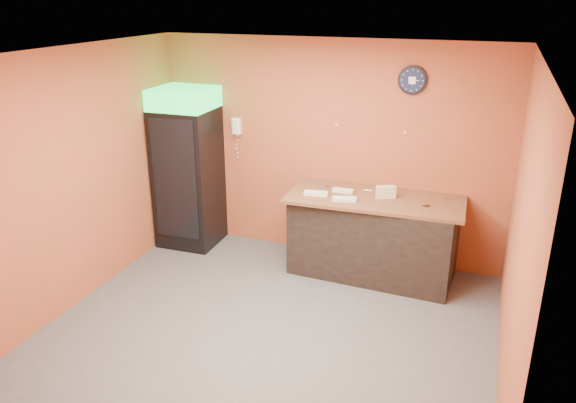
% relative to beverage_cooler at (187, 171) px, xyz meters
% --- Properties ---
extents(floor, '(4.50, 4.50, 0.00)m').
position_rel_beverage_cooler_xyz_m(floor, '(1.85, -1.60, -1.05)').
color(floor, '#47474C').
rests_on(floor, ground).
extents(back_wall, '(4.50, 0.02, 2.80)m').
position_rel_beverage_cooler_xyz_m(back_wall, '(1.85, 0.40, 0.35)').
color(back_wall, '#B44733').
rests_on(back_wall, floor).
extents(left_wall, '(0.02, 4.00, 2.80)m').
position_rel_beverage_cooler_xyz_m(left_wall, '(-0.40, -1.60, 0.35)').
color(left_wall, '#B44733').
rests_on(left_wall, floor).
extents(right_wall, '(0.02, 4.00, 2.80)m').
position_rel_beverage_cooler_xyz_m(right_wall, '(4.10, -1.60, 0.35)').
color(right_wall, '#B44733').
rests_on(right_wall, floor).
extents(ceiling, '(4.50, 4.00, 0.02)m').
position_rel_beverage_cooler_xyz_m(ceiling, '(1.85, -1.60, 1.75)').
color(ceiling, white).
rests_on(ceiling, back_wall).
extents(beverage_cooler, '(0.77, 0.78, 2.15)m').
position_rel_beverage_cooler_xyz_m(beverage_cooler, '(0.00, 0.00, 0.00)').
color(beverage_cooler, black).
rests_on(beverage_cooler, floor).
extents(prep_counter, '(1.98, 0.96, 0.97)m').
position_rel_beverage_cooler_xyz_m(prep_counter, '(2.57, -0.03, -0.56)').
color(prep_counter, black).
rests_on(prep_counter, floor).
extents(wall_clock, '(0.34, 0.06, 0.34)m').
position_rel_beverage_cooler_xyz_m(wall_clock, '(2.85, 0.37, 1.30)').
color(wall_clock, black).
rests_on(wall_clock, back_wall).
extents(wall_phone, '(0.12, 0.10, 0.22)m').
position_rel_beverage_cooler_xyz_m(wall_phone, '(0.59, 0.35, 0.58)').
color(wall_phone, white).
rests_on(wall_phone, back_wall).
extents(butcher_paper, '(2.12, 1.02, 0.04)m').
position_rel_beverage_cooler_xyz_m(butcher_paper, '(2.57, -0.03, -0.06)').
color(butcher_paper, brown).
rests_on(butcher_paper, prep_counter).
extents(sub_roll_stack, '(0.24, 0.17, 0.15)m').
position_rel_beverage_cooler_xyz_m(sub_roll_stack, '(2.69, -0.03, 0.03)').
color(sub_roll_stack, beige).
rests_on(sub_roll_stack, butcher_paper).
extents(wrapped_sandwich_left, '(0.30, 0.16, 0.04)m').
position_rel_beverage_cooler_xyz_m(wrapped_sandwich_left, '(1.89, -0.22, -0.02)').
color(wrapped_sandwich_left, silver).
rests_on(wrapped_sandwich_left, butcher_paper).
extents(wrapped_sandwich_mid, '(0.30, 0.17, 0.04)m').
position_rel_beverage_cooler_xyz_m(wrapped_sandwich_mid, '(2.26, -0.29, -0.02)').
color(wrapped_sandwich_mid, silver).
rests_on(wrapped_sandwich_mid, butcher_paper).
extents(wrapped_sandwich_right, '(0.26, 0.10, 0.04)m').
position_rel_beverage_cooler_xyz_m(wrapped_sandwich_right, '(2.16, -0.00, -0.02)').
color(wrapped_sandwich_right, silver).
rests_on(wrapped_sandwich_right, butcher_paper).
extents(kitchen_tool, '(0.05, 0.05, 0.05)m').
position_rel_beverage_cooler_xyz_m(kitchen_tool, '(2.52, 0.14, -0.01)').
color(kitchen_tool, silver).
rests_on(kitchen_tool, butcher_paper).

